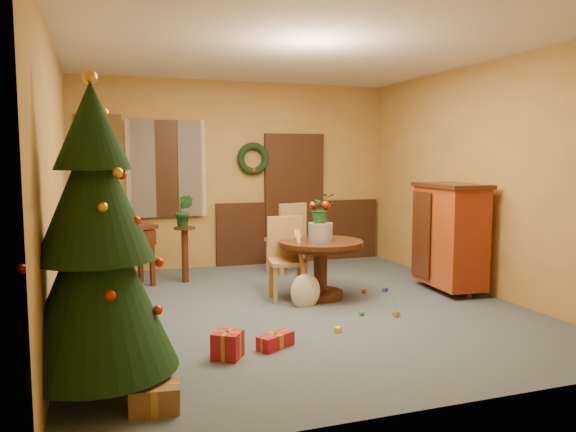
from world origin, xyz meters
name	(u,v)px	position (x,y,z in m)	size (l,w,h in m)	color
room_envelope	(250,195)	(0.21, 2.70, 1.12)	(5.50, 5.50, 5.50)	#394652
dining_table	(320,258)	(0.44, 0.32, 0.50)	(1.04, 1.04, 0.71)	black
urn	(321,232)	(0.44, 0.32, 0.82)	(0.30, 0.30, 0.22)	slate
centerpiece_plant	(321,208)	(0.44, 0.32, 1.11)	(0.33, 0.28, 0.36)	#1E4C23
chair_near	(286,255)	(0.04, 0.46, 0.54)	(0.50, 0.50, 1.00)	#A17140
chair_far	(288,236)	(0.55, 1.85, 0.57)	(0.55, 0.55, 1.06)	#A17140
guitar	(306,270)	(0.13, 0.03, 0.43)	(0.37, 0.17, 0.86)	beige
plant_stand	(185,248)	(-0.99, 1.76, 0.48)	(0.30, 0.30, 0.77)	black
stand_plant	(184,211)	(-0.99, 1.76, 0.99)	(0.25, 0.20, 0.45)	#19471E
christmas_tree	(96,246)	(-2.15, -1.77, 1.10)	(1.12, 1.12, 2.32)	#382111
writing_desk	(118,241)	(-1.87, 1.66, 0.63)	(1.04, 0.79, 0.83)	black
sideboard	(450,234)	(2.15, 0.13, 0.74)	(0.65, 1.12, 1.39)	#5C110A
gift_a	(155,397)	(-1.81, -2.14, 0.09)	(0.36, 0.29, 0.18)	brown
gift_b	(228,345)	(-1.11, -1.33, 0.12)	(0.32, 0.32, 0.23)	#A3151C
gift_c	(99,327)	(-2.15, -0.25, 0.06)	(0.26, 0.28, 0.13)	brown
gift_d	(276,341)	(-0.64, -1.21, 0.06)	(0.39, 0.31, 0.13)	#A3151C
toy_a	(385,290)	(1.35, 0.36, 0.03)	(0.08, 0.05, 0.05)	#24449E
toy_b	(362,313)	(0.57, -0.54, 0.03)	(0.06, 0.06, 0.06)	green
toy_c	(338,330)	(0.09, -0.98, 0.03)	(0.08, 0.05, 0.05)	yellow
toy_d	(364,291)	(1.05, 0.36, 0.03)	(0.06, 0.06, 0.06)	red
toy_e	(396,315)	(0.91, -0.70, 0.03)	(0.08, 0.05, 0.05)	gold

